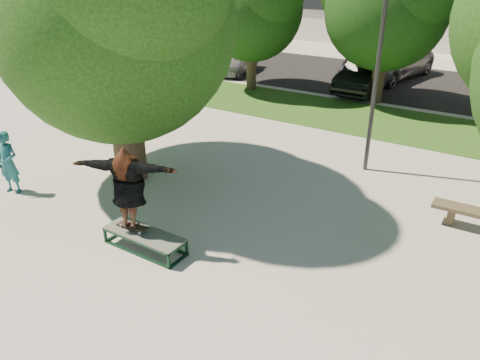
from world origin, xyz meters
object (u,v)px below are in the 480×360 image
Objects in this scene: car_silver_a at (235,60)px; car_grey at (386,62)px; grind_box at (145,241)px; car_dark at (367,74)px; tree_left at (114,7)px; bystander at (8,163)px; lamppost at (379,57)px.

car_grey is (7.00, 3.00, 0.16)m from car_silver_a.
car_dark is (-0.49, 14.90, 0.56)m from grind_box.
car_silver_a is at bearing 110.78° from tree_left.
lamppost is at bearing 26.11° from bystander.
car_dark is at bearing 79.34° from tree_left.
grind_box is 17.92m from car_grey.
tree_left is 5.67m from grind_box.
grind_box is 0.31× the size of car_grey.
tree_left is at bearing -80.75° from car_silver_a.
lamppost is 1.34× the size of car_dark.
bystander is 0.28× the size of car_grey.
bystander is at bearing -92.12° from car_grey.
car_dark is 3.00m from car_grey.
lamppost is at bearing -70.96° from car_dark.
lamppost is 1.58× the size of car_silver_a.
car_grey is (-3.00, 11.50, -2.33)m from lamppost.
tree_left is 13.79m from car_silver_a.
lamppost is 12.11m from car_grey.
tree_left reaches higher than bystander.
tree_left is 13.15m from car_dark.
tree_left is at bearing -143.58° from lamppost.
bystander is 0.42× the size of car_silver_a.
grind_box is 14.92m from car_dark.
car_dark is at bearing 91.89° from grind_box.
grind_box is at bearing -41.45° from tree_left.
grind_box is 1.11× the size of bystander.
lamppost is 7.47m from grind_box.
grind_box is (2.83, -2.50, -4.23)m from tree_left.
grind_box is 0.47× the size of car_silver_a.
car_grey is at bearing 81.54° from tree_left.
car_grey is at bearing 61.68° from bystander.
lamppost is (5.29, 3.91, -1.27)m from tree_left.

